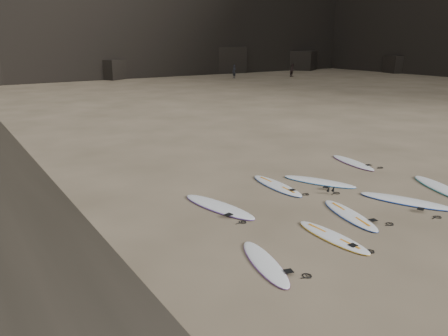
% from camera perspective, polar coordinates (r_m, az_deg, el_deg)
% --- Properties ---
extents(ground, '(240.00, 240.00, 0.00)m').
position_cam_1_polar(ground, '(13.42, 18.00, -5.23)').
color(ground, '#897559').
rests_on(ground, ground).
extents(surfboard_0, '(1.09, 2.29, 0.08)m').
position_cam_1_polar(surfboard_0, '(9.91, 5.37, -12.22)').
color(surfboard_0, white).
rests_on(surfboard_0, ground).
extents(surfboard_1, '(0.56, 2.29, 0.08)m').
position_cam_1_polar(surfboard_1, '(11.38, 14.02, -8.69)').
color(surfboard_1, white).
rests_on(surfboard_1, ground).
extents(surfboard_2, '(1.17, 2.49, 0.09)m').
position_cam_1_polar(surfboard_2, '(12.82, 16.11, -5.88)').
color(surfboard_2, white).
rests_on(surfboard_2, ground).
extents(surfboard_3, '(1.73, 2.78, 0.10)m').
position_cam_1_polar(surfboard_3, '(14.43, 22.65, -3.97)').
color(surfboard_3, white).
rests_on(surfboard_3, ground).
extents(surfboard_4, '(1.65, 2.83, 0.10)m').
position_cam_1_polar(surfboard_4, '(16.12, 26.60, -2.37)').
color(surfboard_4, white).
rests_on(surfboard_4, ground).
extents(surfboard_5, '(1.24, 2.85, 0.10)m').
position_cam_1_polar(surfboard_5, '(12.90, -0.69, -5.02)').
color(surfboard_5, white).
rests_on(surfboard_5, ground).
extents(surfboard_6, '(0.76, 2.58, 0.09)m').
position_cam_1_polar(surfboard_6, '(14.80, 6.91, -2.26)').
color(surfboard_6, white).
rests_on(surfboard_6, ground).
extents(surfboard_7, '(1.70, 2.56, 0.09)m').
position_cam_1_polar(surfboard_7, '(15.46, 12.31, -1.71)').
color(surfboard_7, white).
rests_on(surfboard_7, ground).
extents(surfboard_8, '(1.04, 2.51, 0.09)m').
position_cam_1_polar(surfboard_8, '(18.14, 16.47, 0.71)').
color(surfboard_8, white).
rests_on(surfboard_8, ground).
extents(person_a, '(0.40, 0.60, 1.63)m').
position_cam_1_polar(person_a, '(55.10, 1.33, 12.49)').
color(person_a, black).
rests_on(person_a, ground).
extents(person_b, '(0.94, 0.81, 1.66)m').
position_cam_1_polar(person_b, '(57.96, 8.95, 12.51)').
color(person_b, black).
rests_on(person_b, ground).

